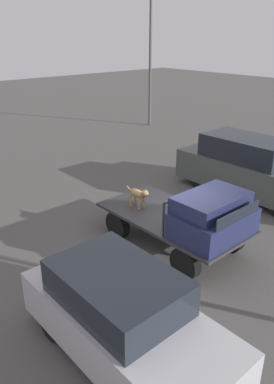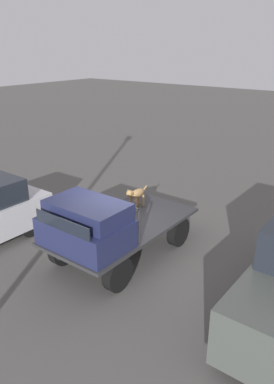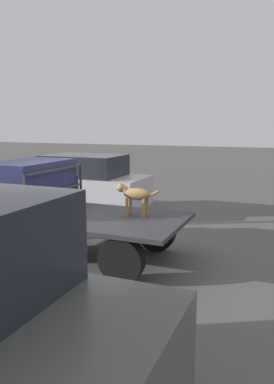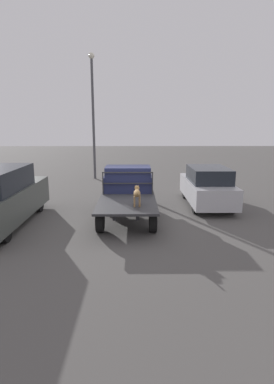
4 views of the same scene
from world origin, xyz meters
name	(u,v)px [view 4 (image 4 of 4)]	position (x,y,z in m)	size (l,w,h in m)	color
ground_plane	(128,220)	(0.00, 0.00, 0.00)	(80.00, 80.00, 0.00)	#514F4C
flatbed_truck	(127,204)	(0.00, 0.00, 0.63)	(4.09, 2.08, 0.86)	black
truck_cab	(128,179)	(1.30, 0.00, 1.34)	(1.34, 1.96, 1.02)	#1E2347
truck_headboard	(128,180)	(0.59, 0.00, 1.45)	(0.04, 1.96, 0.89)	#2D2D30
dog	(137,193)	(-0.98, -0.35, 1.28)	(0.91, 0.23, 0.66)	#9E7547
parked_sedan	(207,186)	(2.12, -3.48, 0.86)	(4.21, 1.76, 1.73)	black
parked_pickup_far	(0,198)	(-0.56, 4.47, 1.02)	(5.35, 1.85, 2.09)	black
light_pole_near	(93,107)	(8.97, 2.39, 4.62)	(0.38, 0.38, 7.85)	#4C4C51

